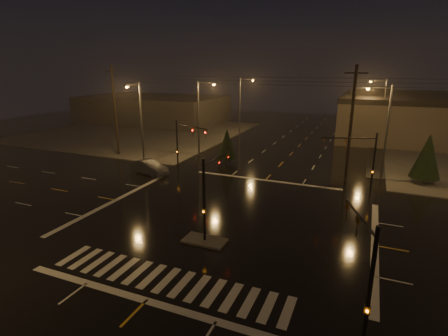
% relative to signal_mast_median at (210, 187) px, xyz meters
% --- Properties ---
extents(ground, '(140.00, 140.00, 0.00)m').
position_rel_signal_mast_median_xyz_m(ground, '(-0.00, 3.07, -3.75)').
color(ground, black).
rests_on(ground, ground).
extents(sidewalk_nw, '(36.00, 36.00, 0.12)m').
position_rel_signal_mast_median_xyz_m(sidewalk_nw, '(-30.00, 33.07, -3.69)').
color(sidewalk_nw, '#47443F').
rests_on(sidewalk_nw, ground).
extents(median_island, '(3.00, 1.60, 0.15)m').
position_rel_signal_mast_median_xyz_m(median_island, '(-0.00, -0.93, -3.68)').
color(median_island, '#47443F').
rests_on(median_island, ground).
extents(crosswalk, '(15.00, 2.60, 0.01)m').
position_rel_signal_mast_median_xyz_m(crosswalk, '(-0.00, -5.93, -3.75)').
color(crosswalk, beige).
rests_on(crosswalk, ground).
extents(stop_bar_near, '(16.00, 0.50, 0.01)m').
position_rel_signal_mast_median_xyz_m(stop_bar_near, '(-0.00, -7.93, -3.75)').
color(stop_bar_near, beige).
rests_on(stop_bar_near, ground).
extents(stop_bar_far, '(16.00, 0.50, 0.01)m').
position_rel_signal_mast_median_xyz_m(stop_bar_far, '(-0.00, 14.07, -3.75)').
color(stop_bar_far, beige).
rests_on(stop_bar_far, ground).
extents(commercial_block, '(30.00, 18.00, 5.60)m').
position_rel_signal_mast_median_xyz_m(commercial_block, '(-35.00, 45.07, -0.95)').
color(commercial_block, '#3B3634').
rests_on(commercial_block, ground).
extents(signal_mast_median, '(0.25, 4.59, 6.00)m').
position_rel_signal_mast_median_xyz_m(signal_mast_median, '(0.00, 0.00, 0.00)').
color(signal_mast_median, black).
rests_on(signal_mast_median, ground).
extents(signal_mast_ne, '(4.84, 1.86, 6.00)m').
position_rel_signal_mast_median_xyz_m(signal_mast_ne, '(9.50, 13.21, 0.04)').
color(signal_mast_ne, black).
rests_on(signal_mast_ne, ground).
extents(signal_mast_nw, '(4.84, 1.86, 6.00)m').
position_rel_signal_mast_median_xyz_m(signal_mast_nw, '(-9.50, 13.21, 0.04)').
color(signal_mast_nw, black).
rests_on(signal_mast_nw, ground).
extents(signal_mast_se, '(1.55, 3.87, 6.00)m').
position_rel_signal_mast_median_xyz_m(signal_mast_se, '(10.23, -6.68, -0.04)').
color(signal_mast_se, black).
rests_on(signal_mast_se, ground).
extents(streetlight_1, '(2.77, 0.32, 10.00)m').
position_rel_signal_mast_median_xyz_m(streetlight_1, '(-11.18, 21.07, 2.05)').
color(streetlight_1, '#38383A').
rests_on(streetlight_1, ground).
extents(streetlight_2, '(2.77, 0.32, 10.00)m').
position_rel_signal_mast_median_xyz_m(streetlight_2, '(-11.18, 37.07, 2.05)').
color(streetlight_2, '#38383A').
rests_on(streetlight_2, ground).
extents(streetlight_3, '(2.77, 0.32, 10.00)m').
position_rel_signal_mast_median_xyz_m(streetlight_3, '(11.18, 19.07, 2.05)').
color(streetlight_3, '#38383A').
rests_on(streetlight_3, ground).
extents(streetlight_4, '(2.77, 0.32, 10.00)m').
position_rel_signal_mast_median_xyz_m(streetlight_4, '(11.18, 39.07, 2.05)').
color(streetlight_4, '#38383A').
rests_on(streetlight_4, ground).
extents(streetlight_5, '(0.32, 2.77, 10.00)m').
position_rel_signal_mast_median_xyz_m(streetlight_5, '(-16.00, 14.26, 2.05)').
color(streetlight_5, '#38383A').
rests_on(streetlight_5, ground).
extents(utility_pole_0, '(2.20, 0.32, 12.00)m').
position_rel_signal_mast_median_xyz_m(utility_pole_0, '(-22.00, 17.07, 2.38)').
color(utility_pole_0, black).
rests_on(utility_pole_0, ground).
extents(utility_pole_1, '(2.20, 0.32, 12.00)m').
position_rel_signal_mast_median_xyz_m(utility_pole_1, '(8.00, 17.07, 2.38)').
color(utility_pole_1, black).
rests_on(utility_pole_1, ground).
extents(conifer_0, '(2.95, 2.95, 5.31)m').
position_rel_signal_mast_median_xyz_m(conifer_0, '(15.57, 19.38, -0.75)').
color(conifer_0, black).
rests_on(conifer_0, ground).
extents(conifer_3, '(2.41, 2.41, 4.47)m').
position_rel_signal_mast_median_xyz_m(conifer_3, '(-6.40, 18.73, -1.17)').
color(conifer_3, black).
rests_on(conifer_3, ground).
extents(car_crossing, '(5.11, 2.79, 1.60)m').
position_rel_signal_mast_median_xyz_m(car_crossing, '(-12.93, 11.21, -2.95)').
color(car_crossing, '#505257').
rests_on(car_crossing, ground).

